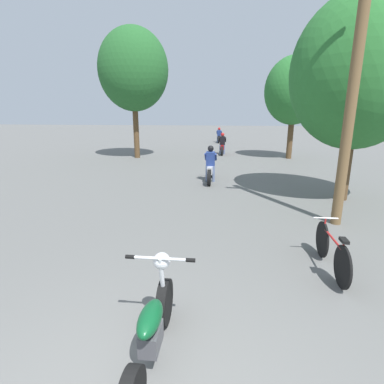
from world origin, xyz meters
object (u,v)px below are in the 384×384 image
motorcycle_rider_far (219,137)px  bicycle_parked (332,251)px  motorcycle_foreground (152,329)px  motorcycle_rider_lead (210,168)px  roadside_tree_right_near (358,73)px  roadside_tree_right_far (294,91)px  utility_pole (355,72)px  motorcycle_rider_mid (222,146)px  roadside_tree_left (133,70)px

motorcycle_rider_far → bicycle_parked: motorcycle_rider_far is taller
motorcycle_foreground → motorcycle_rider_lead: size_ratio=0.96×
roadside_tree_right_near → roadside_tree_right_far: size_ratio=1.04×
utility_pole → roadside_tree_right_near: (0.91, 2.24, 0.22)m
motorcycle_rider_mid → roadside_tree_right_near: bearing=-68.5°
roadside_tree_right_near → motorcycle_rider_lead: (-4.28, 2.07, -3.22)m
motorcycle_foreground → motorcycle_rider_mid: size_ratio=1.04×
roadside_tree_right_far → roadside_tree_left: size_ratio=0.79×
roadside_tree_right_near → motorcycle_rider_mid: bearing=111.5°
utility_pole → roadside_tree_right_near: utility_pole is taller
motorcycle_foreground → motorcycle_rider_far: bearing=90.0°
roadside_tree_right_far → roadside_tree_left: (-9.04, -0.75, 1.13)m
roadside_tree_right_near → roadside_tree_left: (-9.03, 7.94, 1.20)m
motorcycle_foreground → motorcycle_rider_far: size_ratio=0.96×
utility_pole → motorcycle_rider_lead: (-3.37, 4.32, -3.00)m
roadside_tree_right_near → roadside_tree_right_far: 8.68m
utility_pole → bicycle_parked: 4.06m
roadside_tree_right_far → motorcycle_rider_far: roadside_tree_right_far is taller
motorcycle_foreground → motorcycle_rider_lead: 9.01m
motorcycle_foreground → motorcycle_rider_far: 24.74m
motorcycle_foreground → roadside_tree_left: bearing=107.3°
roadside_tree_right_far → motorcycle_rider_mid: bearing=160.7°
roadside_tree_left → motorcycle_rider_lead: roadside_tree_left is taller
roadside_tree_left → motorcycle_rider_far: 11.78m
roadside_tree_left → motorcycle_rider_far: roadside_tree_left is taller
motorcycle_rider_mid → utility_pole: bearing=-76.1°
roadside_tree_right_near → roadside_tree_left: size_ratio=0.82×
utility_pole → bicycle_parked: utility_pole is taller
roadside_tree_left → motorcycle_rider_mid: 7.07m
roadside_tree_right_near → motorcycle_rider_far: 18.63m
roadside_tree_right_far → bicycle_parked: roadside_tree_right_far is taller
motorcycle_rider_mid → roadside_tree_left: bearing=-157.2°
roadside_tree_right_near → bicycle_parked: (-1.80, -4.63, -3.39)m
roadside_tree_right_far → motorcycle_rider_lead: size_ratio=2.75×
motorcycle_rider_lead → motorcycle_rider_far: size_ratio=1.00×
roadside_tree_right_far → motorcycle_rider_far: (-4.40, 9.13, -3.32)m
motorcycle_foreground → motorcycle_rider_lead: (0.11, 9.01, 0.12)m
motorcycle_rider_lead → roadside_tree_left: bearing=129.0°
utility_pole → motorcycle_foreground: 6.62m
motorcycle_rider_far → bicycle_parked: 22.59m
roadside_tree_right_far → motorcycle_rider_mid: roadside_tree_right_far is taller
roadside_tree_right_far → motorcycle_rider_mid: 5.34m
roadside_tree_right_near → motorcycle_rider_mid: 11.29m
roadside_tree_right_near → motorcycle_foreground: roadside_tree_right_near is taller
roadside_tree_right_near → roadside_tree_left: bearing=138.7°
utility_pole → roadside_tree_left: bearing=128.6°
roadside_tree_right_far → motorcycle_foreground: bearing=-105.7°
roadside_tree_left → roadside_tree_right_far: bearing=4.7°
roadside_tree_right_far → motorcycle_foreground: (-4.40, -15.61, -3.41)m
motorcycle_rider_lead → motorcycle_rider_mid: motorcycle_rider_lead is taller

